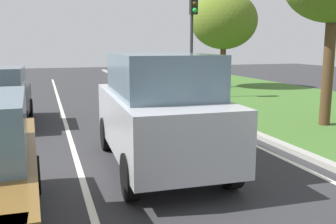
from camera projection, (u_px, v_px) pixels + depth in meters
ground_plane at (88, 122)px, 12.19m from camera, size 60.00×60.00×0.00m
lane_line_center at (66, 123)px, 11.98m from camera, size 0.12×32.00×0.01m
lane_line_right_edge at (192, 115)px, 13.29m from camera, size 0.12×32.00×0.01m
grass_verge_right at (309, 108)px, 14.79m from camera, size 9.00×48.00×0.06m
curb_right at (205, 113)px, 13.44m from camera, size 0.24×48.00×0.12m
car_suv_ahead at (159, 110)px, 7.57m from camera, size 2.10×4.56×2.28m
traffic_light_near_right at (193, 25)px, 16.83m from camera, size 0.32×0.50×4.81m
tree_roadside_far at (224, 21)px, 21.09m from camera, size 3.70×3.70×5.33m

